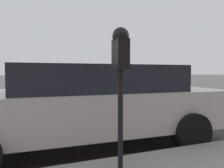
% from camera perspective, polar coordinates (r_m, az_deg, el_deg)
% --- Properties ---
extents(ground_plane, '(220.00, 220.00, 0.00)m').
position_cam_1_polar(ground_plane, '(5.08, -10.44, -11.79)').
color(ground_plane, '#3D3A3A').
extents(parking_meter, '(0.21, 0.19, 1.62)m').
position_cam_1_polar(parking_meter, '(2.45, 2.23, 5.89)').
color(parking_meter, black).
rests_on(parking_meter, sidewalk).
extents(car_white, '(2.16, 5.01, 1.42)m').
position_cam_1_polar(car_white, '(3.89, -6.15, -4.80)').
color(car_white, silver).
rests_on(car_white, ground_plane).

